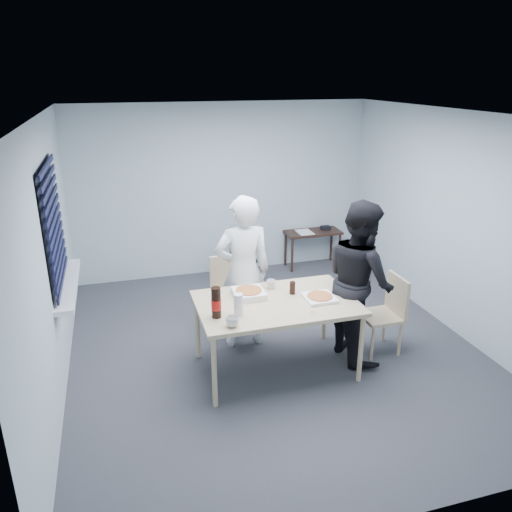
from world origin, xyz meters
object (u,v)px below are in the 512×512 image
object	(u,v)px
chair_far	(229,287)
chair_right	(388,309)
person_white	(243,272)
mug_a	(232,321)
dining_table	(276,307)
side_table	(313,236)
person_black	(359,281)
backpack	(242,243)
stool	(242,264)
soda_bottle	(216,303)
mug_b	(271,284)

from	to	relation	value
chair_far	chair_right	distance (m)	1.90
person_white	chair_far	bearing A→B (deg)	-82.64
chair_right	mug_a	size ratio (longest dim) A/B	7.24
person_white	mug_a	world-z (taller)	person_white
dining_table	chair_right	world-z (taller)	chair_right
chair_right	side_table	distance (m)	2.68
dining_table	person_white	world-z (taller)	person_white
person_black	backpack	xyz separation A→B (m)	(-0.79, 2.01, -0.16)
person_black	person_white	bearing A→B (deg)	63.41
mug_a	chair_right	bearing A→B (deg)	12.50
side_table	person_black	bearing A→B (deg)	-101.98
side_table	backpack	size ratio (longest dim) A/B	2.03
chair_right	stool	world-z (taller)	chair_right
person_black	side_table	xyz separation A→B (m)	(0.56, 2.64, -0.37)
mug_a	stool	bearing A→B (deg)	73.56
dining_table	person_white	size ratio (longest dim) A/B	0.92
person_black	soda_bottle	size ratio (longest dim) A/B	5.78
chair_right	soda_bottle	xyz separation A→B (m)	(-1.98, -0.20, 0.43)
mug_a	mug_b	world-z (taller)	mug_a
backpack	mug_a	size ratio (longest dim) A/B	3.57
stool	soda_bottle	bearing A→B (deg)	-110.27
mug_a	soda_bottle	bearing A→B (deg)	114.79
dining_table	person_white	distance (m)	0.67
mug_b	chair_far	bearing A→B (deg)	110.91
chair_right	person_white	distance (m)	1.66
person_white	backpack	distance (m)	1.49
chair_far	stool	distance (m)	1.07
chair_far	mug_a	distance (m)	1.56
mug_a	person_black	bearing A→B (deg)	16.37
mug_a	mug_b	bearing A→B (deg)	49.87
chair_right	person_white	bearing A→B (deg)	158.24
side_table	soda_bottle	world-z (taller)	soda_bottle
mug_b	chair_right	bearing A→B (deg)	-13.37
chair_far	soda_bottle	world-z (taller)	soda_bottle
stool	mug_b	size ratio (longest dim) A/B	5.13
backpack	mug_a	xyz separation A→B (m)	(-0.73, -2.46, 0.11)
mug_a	soda_bottle	world-z (taller)	soda_bottle
chair_right	chair_far	bearing A→B (deg)	145.54
dining_table	mug_b	distance (m)	0.35
person_black	mug_a	bearing A→B (deg)	106.37
chair_right	side_table	xyz separation A→B (m)	(0.20, 2.67, 0.00)
chair_right	person_white	xyz separation A→B (m)	(-1.51, 0.60, 0.37)
dining_table	soda_bottle	world-z (taller)	soda_bottle
side_table	person_white	bearing A→B (deg)	-129.47
side_table	backpack	xyz separation A→B (m)	(-1.35, -0.63, 0.21)
chair_right	stool	size ratio (longest dim) A/B	1.73
chair_right	person_white	world-z (taller)	person_white
dining_table	chair_far	xyz separation A→B (m)	(-0.25, 1.10, -0.22)
chair_far	soda_bottle	bearing A→B (deg)	-107.98
mug_b	person_black	bearing A→B (deg)	-16.75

